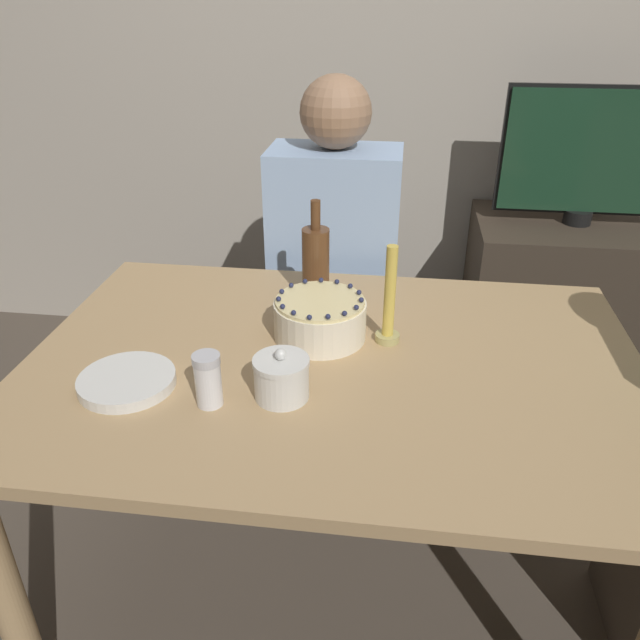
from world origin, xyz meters
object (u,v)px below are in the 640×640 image
object	(u,v)px
bottle	(316,263)
cake	(320,318)
sugar_bowl	(281,378)
candle	(389,305)
sugar_shaker	(208,380)
tv_monitor	(590,154)
person_man_blue_shirt	(334,297)

from	to	relation	value
bottle	cake	bearing A→B (deg)	-79.35
cake	bottle	bearing A→B (deg)	100.65
cake	bottle	world-z (taller)	bottle
sugar_bowl	bottle	size ratio (longest dim) A/B	0.42
cake	candle	bearing A→B (deg)	0.82
bottle	sugar_shaker	bearing A→B (deg)	-106.24
bottle	tv_monitor	size ratio (longest dim) A/B	0.44
sugar_shaker	bottle	size ratio (longest dim) A/B	0.42
bottle	candle	bearing A→B (deg)	-45.37
sugar_bowl	tv_monitor	distance (m)	1.54
candle	sugar_bowl	bearing A→B (deg)	-128.86
candle	tv_monitor	distance (m)	1.21
cake	bottle	xyz separation A→B (m)	(-0.04, 0.20, 0.05)
cake	tv_monitor	world-z (taller)	tv_monitor
sugar_bowl	tv_monitor	world-z (taller)	tv_monitor
sugar_bowl	person_man_blue_shirt	distance (m)	0.85
sugar_shaker	tv_monitor	distance (m)	1.65
cake	candle	distance (m)	0.17
sugar_shaker	person_man_blue_shirt	size ratio (longest dim) A/B	0.09
person_man_blue_shirt	tv_monitor	world-z (taller)	person_man_blue_shirt
sugar_bowl	tv_monitor	bearing A→B (deg)	55.73
sugar_shaker	sugar_bowl	bearing A→B (deg)	17.49
cake	bottle	distance (m)	0.21
sugar_bowl	person_man_blue_shirt	world-z (taller)	person_man_blue_shirt
sugar_bowl	bottle	xyz separation A→B (m)	(0.01, 0.45, 0.06)
person_man_blue_shirt	candle	bearing A→B (deg)	108.44
bottle	tv_monitor	bearing A→B (deg)	43.46
cake	candle	size ratio (longest dim) A/B	0.91
sugar_bowl	person_man_blue_shirt	xyz separation A→B (m)	(0.01, 0.82, -0.22)
sugar_bowl	person_man_blue_shirt	bearing A→B (deg)	88.99
bottle	tv_monitor	distance (m)	1.18
candle	tv_monitor	world-z (taller)	tv_monitor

